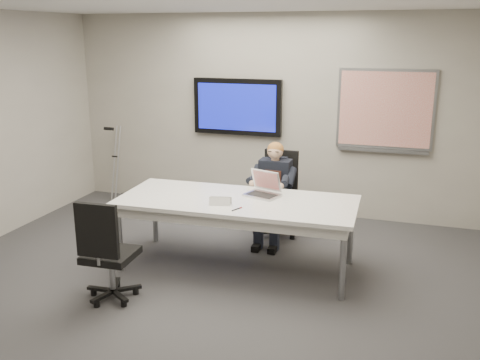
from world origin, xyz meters
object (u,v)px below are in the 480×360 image
(laptop, at_px, (264,189))
(office_chair_near, at_px, (109,269))
(conference_table, at_px, (237,207))
(seated_person, at_px, (272,204))
(office_chair_far, at_px, (276,210))

(laptop, bearing_deg, office_chair_near, -111.23)
(conference_table, bearing_deg, seated_person, 76.19)
(conference_table, bearing_deg, office_chair_far, 78.72)
(conference_table, distance_m, office_chair_far, 1.14)
(office_chair_far, relative_size, office_chair_near, 1.05)
(conference_table, xyz_separation_m, laptop, (0.23, 0.26, 0.15))
(seated_person, height_order, laptop, seated_person)
(conference_table, bearing_deg, office_chair_near, -131.58)
(office_chair_far, height_order, office_chair_near, office_chair_far)
(office_chair_near, bearing_deg, laptop, -132.77)
(seated_person, bearing_deg, office_chair_far, 90.26)
(conference_table, xyz_separation_m, office_chair_far, (0.17, 1.06, -0.36))
(seated_person, xyz_separation_m, laptop, (0.05, -0.56, 0.35))
(seated_person, relative_size, laptop, 2.79)
(seated_person, distance_m, laptop, 0.66)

